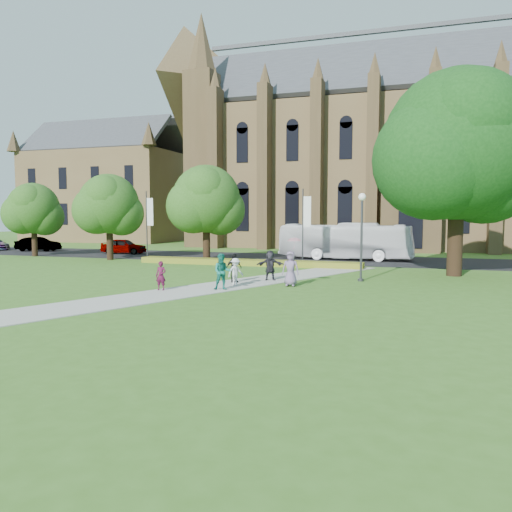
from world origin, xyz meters
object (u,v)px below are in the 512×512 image
(car_0, at_px, (124,246))
(car_1, at_px, (38,244))
(large_tree, at_px, (458,145))
(pedestrian_0, at_px, (161,276))
(tour_coach, at_px, (345,241))
(streetlamp, at_px, (362,226))

(car_0, bearing_deg, car_1, 81.43)
(large_tree, height_order, pedestrian_0, large_tree)
(pedestrian_0, bearing_deg, car_0, 121.73)
(car_0, bearing_deg, large_tree, -113.69)
(large_tree, xyz_separation_m, pedestrian_0, (-15.04, -11.56, -7.56))
(car_0, relative_size, car_1, 0.98)
(tour_coach, relative_size, car_1, 2.52)
(streetlamp, xyz_separation_m, pedestrian_0, (-9.54, -7.06, -2.49))
(tour_coach, bearing_deg, streetlamp, -164.86)
(large_tree, relative_size, tour_coach, 1.14)
(streetlamp, relative_size, car_1, 1.14)
(large_tree, bearing_deg, streetlamp, -140.71)
(pedestrian_0, bearing_deg, large_tree, 32.39)
(streetlamp, relative_size, pedestrian_0, 3.44)
(large_tree, bearing_deg, tour_coach, 131.53)
(large_tree, distance_m, pedestrian_0, 20.42)
(streetlamp, xyz_separation_m, large_tree, (5.50, 4.50, 5.07))
(large_tree, height_order, car_1, large_tree)
(car_1, bearing_deg, pedestrian_0, -140.40)
(streetlamp, bearing_deg, large_tree, 39.29)
(pedestrian_0, bearing_deg, car_1, 136.40)
(car_0, xyz_separation_m, pedestrian_0, (15.42, -20.55, 0.02))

